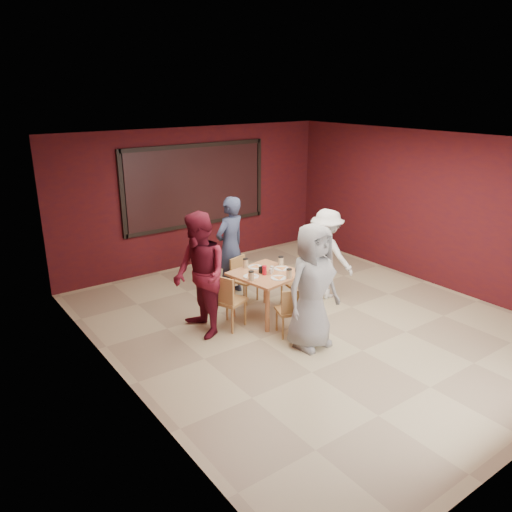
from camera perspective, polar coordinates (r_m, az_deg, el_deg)
floor at (r=8.00m, az=6.09°, el=-7.51°), size 7.00×7.00×0.00m
window_blinds at (r=10.16m, az=-6.80°, el=7.99°), size 3.00×0.02×1.50m
dining_table at (r=7.89m, az=1.21°, el=-2.54°), size 1.09×1.09×0.90m
chair_front at (r=7.37m, az=4.04°, el=-6.07°), size 0.48×0.48×0.77m
chair_back at (r=8.59m, az=-1.59°, el=-2.34°), size 0.46×0.46×0.77m
chair_left at (r=7.56m, az=-3.39°, el=-4.86°), size 0.55×0.55×0.88m
chair_right at (r=8.42m, az=4.95°, el=-2.53°), size 0.48×0.48×0.85m
diner_front at (r=6.96m, az=6.47°, el=-3.50°), size 0.90×0.61×1.81m
diner_back at (r=8.74m, az=-2.97°, el=1.13°), size 0.73×0.57×1.77m
diner_left at (r=7.29m, az=-6.44°, el=-2.22°), size 0.80×0.98×1.86m
diner_right at (r=8.71m, az=8.02°, el=0.24°), size 0.81×1.13×1.57m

